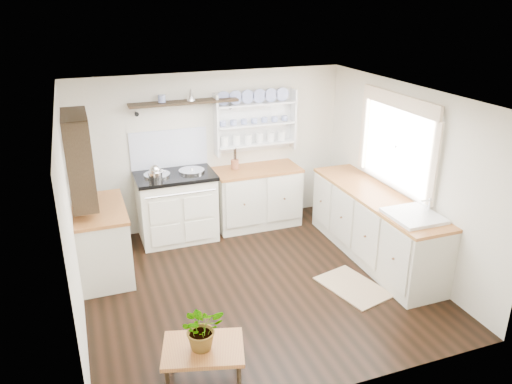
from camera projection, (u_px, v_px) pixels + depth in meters
floor at (256, 283)px, 6.11m from camera, size 4.00×3.80×0.01m
wall_back at (212, 151)px, 7.34m from camera, size 4.00×0.02×2.30m
wall_right at (404, 176)px, 6.32m from camera, size 0.02×3.80×2.30m
wall_left at (71, 222)px, 5.04m from camera, size 0.02×3.80×2.30m
ceiling at (256, 96)px, 5.26m from camera, size 4.00×3.80×0.01m
window at (397, 142)px, 6.28m from camera, size 0.08×1.55×1.22m
aga_cooker at (177, 206)px, 7.09m from camera, size 1.09×0.76×1.01m
back_cabinets at (257, 196)px, 7.52m from camera, size 1.27×0.63×0.90m
right_cabinets at (374, 225)px, 6.57m from camera, size 0.62×2.43×0.90m
belfast_sink at (413, 225)px, 5.79m from camera, size 0.55×0.60×0.45m
left_cabinets at (103, 240)px, 6.18m from camera, size 0.62×1.13×0.90m
plate_rack at (254, 121)px, 7.37m from camera, size 1.20×0.22×0.90m
high_shelf at (184, 103)px, 6.82m from camera, size 1.50×0.29×0.16m
left_shelving at (79, 157)px, 5.73m from camera, size 0.28×0.80×1.05m
kettle at (155, 174)px, 6.69m from camera, size 0.20×0.20×0.24m
utensil_crock at (235, 164)px, 7.30m from camera, size 0.11×0.11×0.13m
center_table at (203, 351)px, 4.43m from camera, size 0.82×0.68×0.39m
potted_plant at (202, 327)px, 4.34m from camera, size 0.39×0.34×0.42m
floor_rug at (353, 287)px, 6.02m from camera, size 0.74×0.96×0.02m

